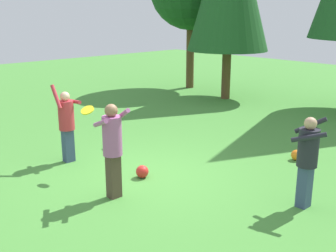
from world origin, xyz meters
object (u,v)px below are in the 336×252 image
person_thrower (67,121)px  ball_blue (112,143)px  person_catcher (112,143)px  ball_orange (296,155)px  ball_red (142,172)px  frisbee (87,110)px  person_bystander (308,155)px

person_thrower → ball_blue: 1.47m
person_thrower → person_catcher: 2.22m
ball_blue → ball_orange: ball_blue is taller
ball_blue → ball_red: size_ratio=1.06×
ball_orange → ball_blue: bearing=-143.8°
ball_blue → ball_orange: (3.50, 2.56, -0.02)m
ball_blue → person_catcher: bearing=-34.2°
ball_blue → ball_orange: size_ratio=1.13×
person_thrower → ball_red: 2.09m
ball_blue → ball_orange: 4.33m
ball_blue → person_thrower: bearing=-85.0°
person_thrower → ball_orange: size_ratio=7.24×
person_thrower → ball_orange: bearing=49.4°
ball_orange → frisbee: bearing=-123.1°
person_thrower → ball_blue: (-0.11, 1.23, -0.80)m
frisbee → ball_orange: size_ratio=1.41×
ball_red → ball_orange: bearing=63.9°
person_catcher → ball_blue: person_catcher is taller
person_thrower → ball_orange: (3.39, 3.78, -0.81)m
person_catcher → person_bystander: size_ratio=1.09×
ball_orange → person_bystander: bearing=-56.5°
person_bystander → frisbee: person_bystander is taller
ball_red → ball_blue: bearing=162.2°
person_catcher → ball_red: size_ratio=6.70×
person_bystander → ball_red: 3.21m
ball_orange → ball_red: size_ratio=0.94×
person_bystander → ball_orange: person_bystander is taller
person_thrower → frisbee: 1.00m
person_catcher → frisbee: size_ratio=5.07×
person_thrower → ball_blue: bearing=96.3°
person_thrower → person_bystander: bearing=22.6°
frisbee → ball_blue: size_ratio=1.25×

